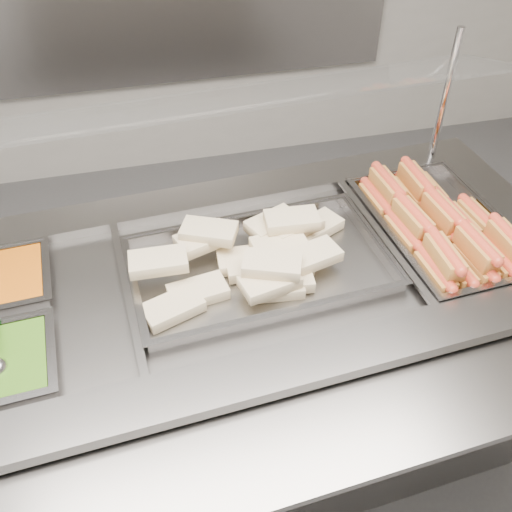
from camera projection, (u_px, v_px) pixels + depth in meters
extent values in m
cube|color=gray|center=(241.00, 371.00, 2.02)|extent=(2.02, 0.95, 0.95)
cube|color=gray|center=(281.00, 369.00, 1.42)|extent=(2.06, 0.28, 0.03)
cube|color=gray|center=(207.00, 197.00, 1.97)|extent=(2.06, 0.28, 0.03)
cube|color=gray|center=(512.00, 211.00, 1.91)|extent=(0.18, 0.63, 0.03)
cube|color=black|center=(239.00, 299.00, 1.78)|extent=(1.81, 0.74, 0.02)
cube|color=gray|center=(382.00, 236.00, 1.79)|extent=(0.06, 0.62, 0.01)
cube|color=gray|center=(127.00, 290.00, 1.61)|extent=(0.06, 0.62, 0.01)
cube|color=gray|center=(307.00, 440.00, 1.32)|extent=(1.98, 0.40, 0.02)
cylinder|color=silver|center=(445.00, 97.00, 1.97)|extent=(0.03, 0.03, 0.48)
cube|color=silver|center=(212.00, 101.00, 1.57)|extent=(1.82, 0.44, 0.09)
cube|color=#9C6620|center=(434.00, 274.00, 1.68)|extent=(0.06, 0.17, 0.06)
cylinder|color=#C34323|center=(436.00, 269.00, 1.67)|extent=(0.04, 0.18, 0.03)
cube|color=#9C6620|center=(403.00, 236.00, 1.82)|extent=(0.07, 0.17, 0.06)
cylinder|color=#C34323|center=(404.00, 229.00, 1.80)|extent=(0.05, 0.18, 0.03)
cube|color=#9C6620|center=(376.00, 202.00, 1.96)|extent=(0.07, 0.17, 0.06)
cylinder|color=#C34323|center=(377.00, 196.00, 1.94)|extent=(0.05, 0.18, 0.03)
cube|color=#9C6620|center=(454.00, 270.00, 1.70)|extent=(0.07, 0.17, 0.06)
cylinder|color=#C34323|center=(456.00, 264.00, 1.68)|extent=(0.05, 0.18, 0.03)
cube|color=#9C6620|center=(422.00, 231.00, 1.83)|extent=(0.07, 0.17, 0.06)
cylinder|color=#C34323|center=(423.00, 225.00, 1.82)|extent=(0.05, 0.18, 0.03)
cube|color=#9C6620|center=(393.00, 198.00, 1.97)|extent=(0.07, 0.17, 0.06)
cylinder|color=#C34323|center=(395.00, 192.00, 1.96)|extent=(0.04, 0.18, 0.03)
cube|color=#9C6620|center=(474.00, 265.00, 1.72)|extent=(0.07, 0.17, 0.06)
cylinder|color=#C34323|center=(476.00, 259.00, 1.70)|extent=(0.05, 0.18, 0.03)
cube|color=#9C6620|center=(440.00, 227.00, 1.85)|extent=(0.06, 0.17, 0.06)
cylinder|color=#C34323|center=(442.00, 221.00, 1.84)|extent=(0.04, 0.18, 0.03)
cube|color=#9C6620|center=(411.00, 194.00, 1.99)|extent=(0.07, 0.17, 0.06)
cylinder|color=#C34323|center=(412.00, 189.00, 1.97)|extent=(0.04, 0.18, 0.03)
cube|color=#9C6620|center=(494.00, 261.00, 1.73)|extent=(0.07, 0.17, 0.06)
cylinder|color=#C34323|center=(496.00, 255.00, 1.71)|extent=(0.05, 0.18, 0.03)
cube|color=#9C6620|center=(459.00, 223.00, 1.87)|extent=(0.07, 0.17, 0.06)
cylinder|color=#C34323|center=(461.00, 217.00, 1.85)|extent=(0.04, 0.18, 0.03)
cube|color=#9C6620|center=(428.00, 192.00, 2.01)|extent=(0.06, 0.17, 0.06)
cylinder|color=#C34323|center=(430.00, 185.00, 1.99)|extent=(0.04, 0.18, 0.03)
cube|color=#9C6620|center=(477.00, 219.00, 1.88)|extent=(0.07, 0.17, 0.06)
cylinder|color=#C34323|center=(479.00, 214.00, 1.87)|extent=(0.05, 0.18, 0.03)
cube|color=#9C6620|center=(444.00, 257.00, 1.66)|extent=(0.06, 0.16, 0.06)
cylinder|color=#C34323|center=(446.00, 251.00, 1.64)|extent=(0.04, 0.18, 0.03)
cube|color=#9C6620|center=(412.00, 218.00, 1.79)|extent=(0.07, 0.17, 0.06)
cylinder|color=#C34323|center=(414.00, 212.00, 1.78)|extent=(0.05, 0.18, 0.03)
cube|color=#9C6620|center=(387.00, 186.00, 1.93)|extent=(0.07, 0.17, 0.06)
cylinder|color=#C34323|center=(388.00, 180.00, 1.91)|extent=(0.05, 0.18, 0.03)
cube|color=#9C6620|center=(477.00, 248.00, 1.69)|extent=(0.07, 0.17, 0.06)
cylinder|color=#C34323|center=(479.00, 242.00, 1.67)|extent=(0.05, 0.18, 0.03)
cube|color=#9C6620|center=(442.00, 212.00, 1.82)|extent=(0.07, 0.17, 0.06)
cylinder|color=#C34323|center=(444.00, 206.00, 1.80)|extent=(0.05, 0.18, 0.03)
cube|color=#9C6620|center=(416.00, 181.00, 1.95)|extent=(0.06, 0.17, 0.06)
cylinder|color=#C34323|center=(417.00, 175.00, 1.94)|extent=(0.04, 0.18, 0.03)
cube|color=#9C6620|center=(509.00, 242.00, 1.71)|extent=(0.06, 0.17, 0.06)
cylinder|color=#C34323|center=(511.00, 236.00, 1.69)|extent=(0.04, 0.18, 0.03)
cube|color=beige|center=(285.00, 264.00, 1.71)|extent=(0.17, 0.11, 0.04)
cube|color=beige|center=(198.00, 292.00, 1.62)|extent=(0.18, 0.12, 0.04)
cube|color=beige|center=(173.00, 308.00, 1.57)|extent=(0.19, 0.14, 0.04)
cube|color=beige|center=(254.00, 266.00, 1.70)|extent=(0.17, 0.10, 0.04)
cube|color=beige|center=(316.00, 227.00, 1.84)|extent=(0.19, 0.15, 0.04)
cube|color=beige|center=(274.00, 287.00, 1.64)|extent=(0.17, 0.11, 0.04)
cube|color=beige|center=(245.00, 260.00, 1.72)|extent=(0.17, 0.10, 0.04)
cube|color=beige|center=(284.00, 280.00, 1.65)|extent=(0.17, 0.11, 0.04)
cube|color=beige|center=(295.00, 226.00, 1.79)|extent=(0.19, 0.14, 0.04)
cube|color=beige|center=(270.00, 282.00, 1.60)|extent=(0.18, 0.13, 0.04)
cube|color=beige|center=(279.00, 245.00, 1.72)|extent=(0.17, 0.11, 0.04)
cube|color=beige|center=(204.00, 239.00, 1.73)|extent=(0.19, 0.14, 0.04)
cube|color=beige|center=(312.00, 256.00, 1.67)|extent=(0.18, 0.13, 0.04)
cube|color=beige|center=(273.00, 223.00, 1.79)|extent=(0.19, 0.15, 0.04)
cube|color=beige|center=(272.00, 265.00, 1.60)|extent=(0.19, 0.15, 0.04)
cube|color=beige|center=(292.00, 220.00, 1.75)|extent=(0.17, 0.11, 0.04)
cube|color=beige|center=(209.00, 231.00, 1.71)|extent=(0.19, 0.15, 0.04)
cube|color=beige|center=(158.00, 262.00, 1.61)|extent=(0.17, 0.10, 0.04)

